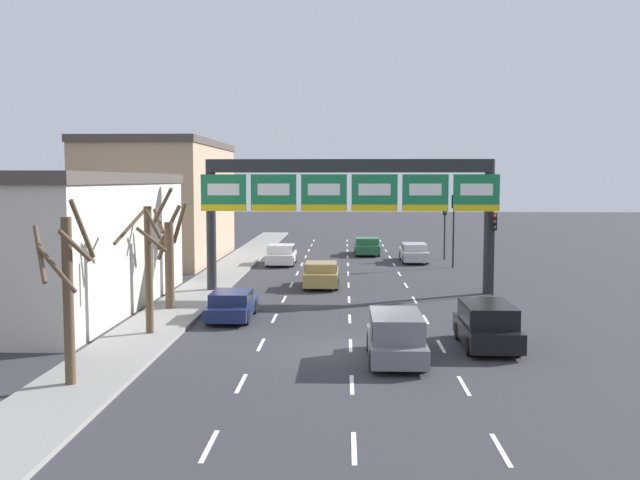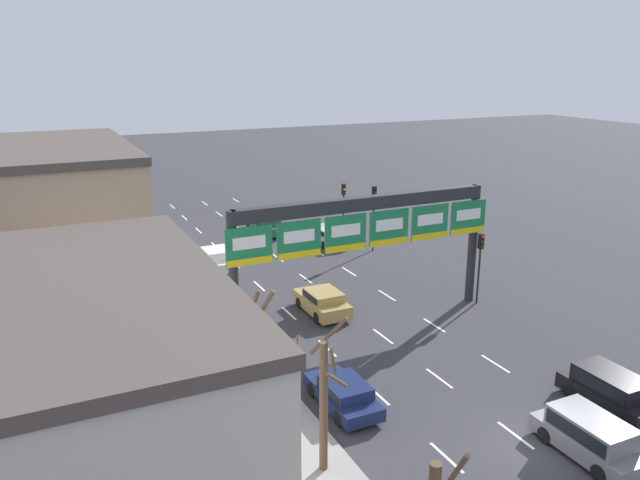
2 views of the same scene
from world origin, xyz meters
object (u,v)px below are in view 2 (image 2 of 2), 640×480
(traffic_light_near_gantry, at_px, (344,198))
(tree_bare_second, at_px, (256,348))
(traffic_light_far_end, at_px, (374,205))
(car_gold, at_px, (323,301))
(car_white, at_px, (217,258))
(traffic_light_mid_block, at_px, (480,254))
(car_silver, at_px, (326,234))
(car_green, at_px, (265,225))
(sign_gantry, at_px, (365,226))
(suv_grey, at_px, (590,434))
(tree_bare_third, at_px, (323,397))
(car_navy, at_px, (343,393))
(suv_black, at_px, (610,388))

(traffic_light_near_gantry, distance_m, tree_bare_second, 27.05)
(traffic_light_far_end, bearing_deg, car_gold, -133.26)
(car_white, relative_size, traffic_light_mid_block, 0.96)
(car_silver, height_order, tree_bare_second, tree_bare_second)
(car_green, bearing_deg, traffic_light_near_gantry, -28.05)
(car_green, relative_size, traffic_light_mid_block, 1.09)
(car_green, height_order, car_silver, car_green)
(sign_gantry, bearing_deg, car_green, 85.44)
(car_green, distance_m, suv_grey, 33.90)
(traffic_light_mid_block, height_order, tree_bare_second, tree_bare_second)
(tree_bare_second, relative_size, tree_bare_third, 0.88)
(sign_gantry, xyz_separation_m, car_navy, (-5.12, -7.41, -4.85))
(car_white, relative_size, suv_black, 1.01)
(traffic_light_near_gantry, xyz_separation_m, traffic_light_mid_block, (0.16, -17.05, 0.02))
(car_white, relative_size, traffic_light_far_end, 0.83)
(suv_grey, bearing_deg, suv_black, 30.54)
(car_white, distance_m, suv_grey, 27.44)
(car_navy, bearing_deg, suv_grey, -46.09)
(sign_gantry, relative_size, tree_bare_second, 3.19)
(traffic_light_near_gantry, bearing_deg, car_gold, -121.65)
(sign_gantry, relative_size, car_silver, 3.23)
(car_gold, height_order, traffic_light_mid_block, traffic_light_mid_block)
(suv_black, xyz_separation_m, tree_bare_third, (-12.69, 1.38, 2.09))
(car_green, relative_size, suv_grey, 1.12)
(car_white, height_order, suv_black, suv_black)
(traffic_light_near_gantry, bearing_deg, car_white, -161.37)
(traffic_light_near_gantry, height_order, traffic_light_mid_block, traffic_light_mid_block)
(car_silver, relative_size, tree_bare_second, 0.99)
(car_green, relative_size, car_white, 1.13)
(car_navy, height_order, suv_grey, suv_grey)
(car_white, height_order, car_silver, car_white)
(car_silver, height_order, traffic_light_far_end, traffic_light_far_end)
(tree_bare_second, bearing_deg, tree_bare_third, -84.40)
(car_green, relative_size, car_silver, 0.97)
(car_navy, relative_size, tree_bare_second, 0.85)
(car_navy, xyz_separation_m, traffic_light_far_end, (12.39, 18.82, 2.88))
(car_navy, bearing_deg, suv_black, -25.78)
(car_gold, bearing_deg, tree_bare_third, -115.68)
(suv_grey, distance_m, tree_bare_third, 10.09)
(car_white, height_order, traffic_light_near_gantry, traffic_light_near_gantry)
(car_navy, relative_size, car_gold, 1.02)
(traffic_light_near_gantry, xyz_separation_m, tree_bare_third, (-15.14, -27.40, -0.08))
(car_silver, bearing_deg, car_navy, -114.37)
(sign_gantry, distance_m, car_green, 20.25)
(suv_black, bearing_deg, tree_bare_second, 153.02)
(car_white, xyz_separation_m, tree_bare_third, (-3.02, -23.32, 2.22))
(car_navy, bearing_deg, sign_gantry, 55.33)
(car_silver, relative_size, traffic_light_mid_block, 1.13)
(tree_bare_third, bearing_deg, car_white, 82.62)
(car_white, distance_m, traffic_light_far_end, 12.37)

